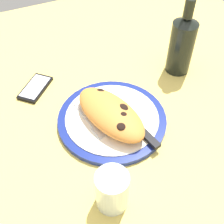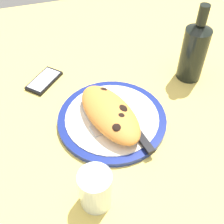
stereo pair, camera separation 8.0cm
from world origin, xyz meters
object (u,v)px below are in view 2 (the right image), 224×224
Objects in this scene: fork at (90,120)px; wine_bottle at (194,51)px; plate at (112,119)px; calzone at (110,113)px; knife at (135,130)px; smartphone at (44,81)px; water_glass at (96,190)px.

wine_bottle is at bearing 107.26° from fork.
calzone is at bearing -41.07° from plate.
calzone is 8.09cm from knife.
plate is at bearing 36.02° from smartphone.
water_glass reaches higher than fork.
calzone is 1.11× the size of knife.
smartphone is at bearing -155.32° from fork.
smartphone is at bearing -143.98° from plate.
calzone reaches higher than plate.
calzone is 1.65× the size of fork.
fork reaches higher than smartphone.
wine_bottle reaches higher than fork.
wine_bottle is (-33.49, 39.69, 5.44)cm from water_glass.
water_glass is 52.22cm from wine_bottle.
knife is 35.46cm from smartphone.
wine_bottle is at bearing 112.74° from calzone.
calzone is 28.06cm from smartphone.
water_glass is at bearing -25.02° from plate.
water_glass reaches higher than plate.
wine_bottle is at bearing 111.68° from plate.
fork is 38.29cm from wine_bottle.
knife is 1.82× the size of smartphone.
fork is at bearing -124.28° from knife.
wine_bottle is (-12.74, 30.41, 5.35)cm from calzone.
knife is at bearing -53.77° from wine_bottle.
water_glass is at bearing -44.01° from knife.
plate is at bearing 84.20° from fork.
wine_bottle reaches higher than calzone.
calzone is at bearing -67.26° from wine_bottle.
plate is 33.08cm from wine_bottle.
knife is 0.95× the size of wine_bottle.
calzone is 2.50× the size of water_glass.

